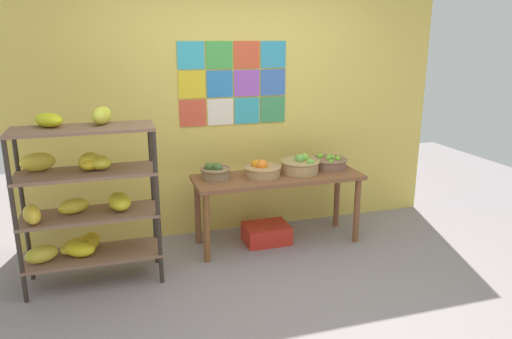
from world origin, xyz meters
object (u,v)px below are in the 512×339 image
display_table (278,184)px  fruit_basket_right (329,162)px  banana_shelf_unit (82,195)px  fruit_basket_back_left (215,171)px  fruit_basket_centre (262,169)px  fruit_basket_back_right (300,165)px  produce_crate_under_table (266,233)px

display_table → fruit_basket_right: 0.61m
banana_shelf_unit → fruit_basket_back_left: bearing=16.8°
fruit_basket_right → display_table: bearing=-170.2°
fruit_basket_centre → fruit_basket_back_right: fruit_basket_back_right is taller
fruit_basket_back_right → fruit_basket_back_left: 0.83m
banana_shelf_unit → fruit_basket_back_right: (1.99, 0.30, 0.02)m
fruit_basket_centre → fruit_basket_back_left: fruit_basket_centre is taller
fruit_basket_centre → fruit_basket_back_left: 0.44m
banana_shelf_unit → fruit_basket_back_left: size_ratio=4.92×
produce_crate_under_table → banana_shelf_unit: bearing=-169.7°
fruit_basket_centre → banana_shelf_unit: bearing=-169.5°
fruit_basket_back_left → display_table: bearing=-8.0°
fruit_basket_back_left → banana_shelf_unit: bearing=-163.2°
produce_crate_under_table → fruit_basket_back_right: bearing=-0.5°
fruit_basket_back_left → fruit_basket_back_right: bearing=-3.7°
display_table → banana_shelf_unit: bearing=-171.3°
display_table → fruit_basket_right: fruit_basket_right is taller
fruit_basket_back_right → produce_crate_under_table: bearing=179.5°
banana_shelf_unit → fruit_basket_centre: (1.60, 0.30, 0.01)m
display_table → fruit_basket_centre: fruit_basket_centre is taller
fruit_basket_back_right → fruit_basket_centre: bearing=-179.9°
fruit_basket_centre → fruit_basket_back_right: (0.39, 0.00, 0.01)m
fruit_basket_centre → fruit_basket_right: size_ratio=0.98×
display_table → fruit_basket_right: (0.58, 0.10, 0.15)m
fruit_basket_back_left → fruit_basket_centre: bearing=-7.0°
banana_shelf_unit → produce_crate_under_table: 1.80m
fruit_basket_centre → fruit_basket_right: 0.74m
banana_shelf_unit → fruit_basket_right: banana_shelf_unit is taller
fruit_basket_back_right → display_table: bearing=-173.0°
fruit_basket_back_left → produce_crate_under_table: bearing=-5.9°
fruit_basket_back_right → fruit_basket_back_left: size_ratio=1.32×
display_table → fruit_basket_back_right: bearing=7.0°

